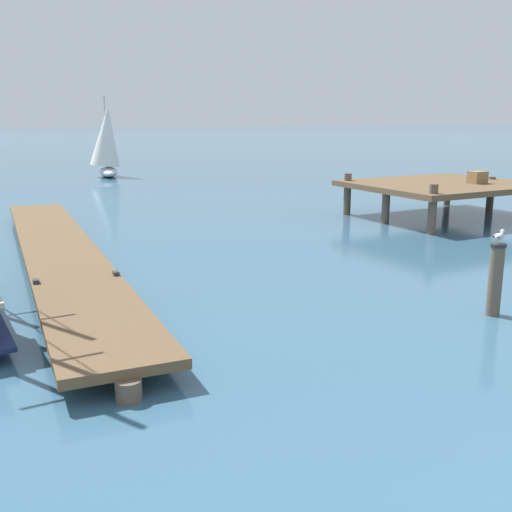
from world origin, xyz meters
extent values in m
cube|color=brown|center=(-4.70, 14.49, 0.37)|extent=(2.34, 16.61, 0.16)
cylinder|color=brown|center=(-4.43, 6.21, 0.15)|extent=(0.36, 0.36, 0.29)
cylinder|color=brown|center=(-4.61, 11.73, 0.15)|extent=(0.36, 0.36, 0.29)
cylinder|color=brown|center=(-4.79, 17.25, 0.15)|extent=(0.36, 0.36, 0.29)
cylinder|color=brown|center=(-4.97, 22.76, 0.15)|extent=(0.36, 0.36, 0.29)
cube|color=#333338|center=(-5.39, 11.15, 0.49)|extent=(0.13, 0.20, 0.08)
cube|color=#333338|center=(-3.79, 11.20, 0.49)|extent=(0.13, 0.20, 0.08)
cube|color=brown|center=(9.16, 16.91, 1.22)|extent=(6.80, 6.00, 0.20)
cylinder|color=brown|center=(6.79, 14.36, 0.81)|extent=(0.28, 0.28, 1.63)
cylinder|color=brown|center=(6.27, 18.85, 0.80)|extent=(0.28, 0.28, 1.60)
cylinder|color=brown|center=(11.54, 19.46, 0.66)|extent=(0.28, 0.28, 1.32)
cylinder|color=brown|center=(6.53, 16.60, 0.66)|extent=(0.28, 0.28, 1.32)
cylinder|color=brown|center=(11.80, 17.21, 0.71)|extent=(0.28, 0.28, 1.42)
cube|color=olive|center=(10.18, 16.22, 1.54)|extent=(0.65, 0.55, 0.44)
cylinder|color=brown|center=(2.72, 7.21, 0.70)|extent=(0.26, 0.26, 1.40)
cylinder|color=#28282D|center=(2.72, 7.21, 1.37)|extent=(0.30, 0.30, 0.06)
cylinder|color=gold|center=(2.71, 7.23, 1.44)|extent=(0.01, 0.01, 0.07)
cylinder|color=gold|center=(2.73, 7.18, 1.44)|extent=(0.01, 0.01, 0.07)
ellipsoid|color=white|center=(2.72, 7.21, 1.54)|extent=(0.30, 0.22, 0.13)
ellipsoid|color=silver|center=(2.68, 7.25, 1.55)|extent=(0.23, 0.12, 0.09)
ellipsoid|color=#383838|center=(2.58, 7.20, 1.55)|extent=(0.07, 0.05, 0.04)
ellipsoid|color=silver|center=(2.73, 7.15, 1.55)|extent=(0.23, 0.12, 0.09)
ellipsoid|color=#383838|center=(2.62, 7.11, 1.55)|extent=(0.07, 0.05, 0.04)
cone|color=white|center=(2.58, 7.15, 1.54)|extent=(0.10, 0.10, 0.07)
sphere|color=white|center=(2.83, 7.25, 1.63)|extent=(0.08, 0.08, 0.08)
cone|color=gold|center=(2.87, 7.27, 1.62)|extent=(0.05, 0.04, 0.02)
ellipsoid|color=silver|center=(-0.10, 37.69, 0.30)|extent=(1.39, 3.71, 0.60)
cylinder|color=#B2ADA3|center=(-0.09, 37.79, 2.76)|extent=(0.08, 0.08, 4.33)
cone|color=silver|center=(-0.12, 37.45, 2.55)|extent=(2.33, 1.99, 3.85)
camera|label=1|loc=(-5.60, -1.36, 3.74)|focal=42.25mm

